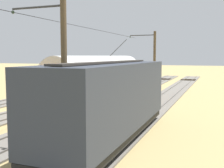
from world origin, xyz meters
name	(u,v)px	position (x,y,z in m)	size (l,w,h in m)	color
ground_plane	(67,108)	(0.00, 0.00, 0.00)	(220.00, 220.00, 0.00)	#9E8956
track_streetcar_siding	(146,113)	(-6.52, -0.31, 0.05)	(2.80, 80.00, 0.18)	#666059
track_adjacent_siding	(93,109)	(-2.17, -0.31, 0.05)	(2.80, 80.00, 0.18)	#666059
track_third_siding	(47,105)	(2.17, -0.31, 0.05)	(2.80, 80.00, 0.18)	#666059
track_outer_siding	(6,102)	(6.52, -0.31, 0.05)	(2.80, 80.00, 0.18)	#666059
vintage_streetcar	(101,80)	(-2.17, -1.95, 2.26)	(2.65, 17.19, 5.91)	orange
boxcar_adjacent	(110,99)	(-6.51, 6.94, 2.16)	(2.96, 11.39, 3.85)	#2D333D
catenary_pole_foreground	(154,62)	(-4.87, -10.26, 3.64)	(3.00, 0.28, 6.94)	#4C3D28
catenary_pole_mid_near	(63,70)	(-4.87, 8.72, 3.64)	(3.00, 0.28, 6.94)	#4C3D28
overhead_wire_run	(24,14)	(-2.23, 7.95, 6.40)	(2.80, 41.97, 0.18)	black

